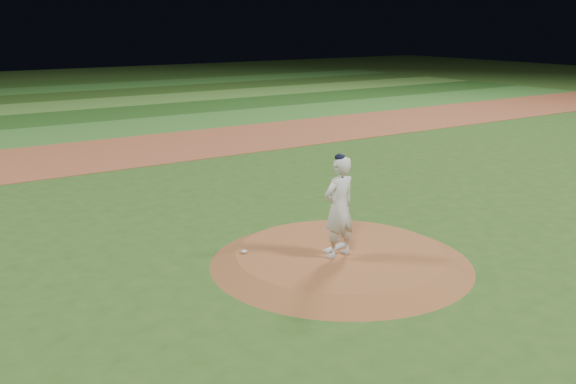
{
  "coord_description": "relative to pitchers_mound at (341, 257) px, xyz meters",
  "views": [
    {
      "loc": [
        -7.95,
        -9.93,
        4.95
      ],
      "look_at": [
        0.0,
        2.0,
        1.1
      ],
      "focal_mm": 40.0,
      "sensor_mm": 36.0,
      "label": 1
    }
  ],
  "objects": [
    {
      "name": "outfield_stripe_1",
      "position": [
        0.0,
        24.5,
        -0.12
      ],
      "size": [
        70.0,
        5.0,
        0.02
      ],
      "primitive_type": "cube",
      "color": "#1E4A18",
      "rests_on": "ground"
    },
    {
      "name": "pitcher_on_mound",
      "position": [
        -0.21,
        -0.18,
        1.18
      ],
      "size": [
        0.81,
        0.58,
        2.15
      ],
      "color": "silver",
      "rests_on": "pitchers_mound"
    },
    {
      "name": "ground",
      "position": [
        0.0,
        0.0,
        -0.12
      ],
      "size": [
        120.0,
        120.0,
        0.0
      ],
      "primitive_type": "plane",
      "color": "#2B501A",
      "rests_on": "ground"
    },
    {
      "name": "outfield_stripe_3",
      "position": [
        0.0,
        34.5,
        -0.12
      ],
      "size": [
        70.0,
        5.0,
        0.02
      ],
      "primitive_type": "cube",
      "color": "#254817",
      "rests_on": "ground"
    },
    {
      "name": "infield_dirt_band",
      "position": [
        0.0,
        14.0,
        -0.12
      ],
      "size": [
        70.0,
        6.0,
        0.02
      ],
      "primitive_type": "cube",
      "color": "brown",
      "rests_on": "ground"
    },
    {
      "name": "pitchers_mound",
      "position": [
        0.0,
        0.0,
        0.0
      ],
      "size": [
        5.5,
        5.5,
        0.25
      ],
      "primitive_type": "cone",
      "color": "brown",
      "rests_on": "ground"
    },
    {
      "name": "outfield_stripe_0",
      "position": [
        0.0,
        19.5,
        -0.12
      ],
      "size": [
        70.0,
        5.0,
        0.02
      ],
      "primitive_type": "cube",
      "color": "#336E28",
      "rests_on": "ground"
    },
    {
      "name": "outfield_stripe_2",
      "position": [
        0.0,
        29.5,
        -0.12
      ],
      "size": [
        70.0,
        5.0,
        0.02
      ],
      "primitive_type": "cube",
      "color": "#467C2D",
      "rests_on": "ground"
    },
    {
      "name": "rosin_bag",
      "position": [
        -1.74,
        1.04,
        0.16
      ],
      "size": [
        0.13,
        0.13,
        0.07
      ],
      "primitive_type": "ellipsoid",
      "color": "beige",
      "rests_on": "pitchers_mound"
    },
    {
      "name": "pitching_rubber",
      "position": [
        0.02,
        0.22,
        0.14
      ],
      "size": [
        0.69,
        0.34,
        0.03
      ],
      "primitive_type": "cube",
      "rotation": [
        0.0,
        0.0,
        0.27
      ],
      "color": "beige",
      "rests_on": "pitchers_mound"
    }
  ]
}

